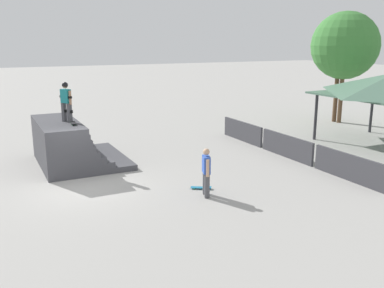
{
  "coord_description": "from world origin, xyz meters",
  "views": [
    {
      "loc": [
        15.39,
        -3.14,
        5.38
      ],
      "look_at": [
        -0.44,
        4.73,
        1.09
      ],
      "focal_mm": 40.0,
      "sensor_mm": 36.0,
      "label": 1
    }
  ],
  "objects_px": {
    "bystander_walking": "(206,170)",
    "tree_far_back": "(345,46)",
    "skateboard_on_deck": "(73,123)",
    "tree_beside_pavilion": "(340,49)",
    "skateboard_on_ground": "(202,188)",
    "skater_on_deck": "(66,99)"
  },
  "relations": [
    {
      "from": "bystander_walking",
      "to": "skateboard_on_ground",
      "type": "xyz_separation_m",
      "value": [
        -0.69,
        0.19,
        -0.91
      ]
    },
    {
      "from": "skateboard_on_deck",
      "to": "skateboard_on_ground",
      "type": "relative_size",
      "value": 1.05
    },
    {
      "from": "tree_far_back",
      "to": "tree_beside_pavilion",
      "type": "bearing_deg",
      "value": -175.96
    },
    {
      "from": "tree_beside_pavilion",
      "to": "tree_far_back",
      "type": "xyz_separation_m",
      "value": [
        0.42,
        0.03,
        0.24
      ]
    },
    {
      "from": "skateboard_on_deck",
      "to": "tree_beside_pavilion",
      "type": "distance_m",
      "value": 18.64
    },
    {
      "from": "bystander_walking",
      "to": "skateboard_on_ground",
      "type": "distance_m",
      "value": 1.16
    },
    {
      "from": "skater_on_deck",
      "to": "skateboard_on_ground",
      "type": "height_order",
      "value": "skater_on_deck"
    },
    {
      "from": "tree_beside_pavilion",
      "to": "skateboard_on_deck",
      "type": "bearing_deg",
      "value": -78.96
    },
    {
      "from": "skater_on_deck",
      "to": "tree_far_back",
      "type": "relative_size",
      "value": 0.24
    },
    {
      "from": "skater_on_deck",
      "to": "bystander_walking",
      "type": "xyz_separation_m",
      "value": [
        5.92,
        3.59,
        -1.99
      ]
    },
    {
      "from": "bystander_walking",
      "to": "skateboard_on_deck",
      "type": "bearing_deg",
      "value": 51.95
    },
    {
      "from": "skater_on_deck",
      "to": "skateboard_on_deck",
      "type": "distance_m",
      "value": 1.16
    },
    {
      "from": "skateboard_on_deck",
      "to": "skateboard_on_ground",
      "type": "xyz_separation_m",
      "value": [
        4.54,
        3.67,
        -1.98
      ]
    },
    {
      "from": "skateboard_on_ground",
      "to": "skater_on_deck",
      "type": "bearing_deg",
      "value": 157.64
    },
    {
      "from": "bystander_walking",
      "to": "tree_far_back",
      "type": "distance_m",
      "value": 17.34
    },
    {
      "from": "bystander_walking",
      "to": "tree_far_back",
      "type": "bearing_deg",
      "value": -42.03
    },
    {
      "from": "bystander_walking",
      "to": "tree_beside_pavilion",
      "type": "relative_size",
      "value": 0.26
    },
    {
      "from": "skateboard_on_ground",
      "to": "tree_beside_pavilion",
      "type": "distance_m",
      "value": 17.19
    },
    {
      "from": "bystander_walking",
      "to": "tree_beside_pavilion",
      "type": "distance_m",
      "value": 17.47
    },
    {
      "from": "skater_on_deck",
      "to": "skateboard_on_ground",
      "type": "bearing_deg",
      "value": 6.73
    },
    {
      "from": "skateboard_on_deck",
      "to": "bystander_walking",
      "type": "bearing_deg",
      "value": 38.85
    },
    {
      "from": "skateboard_on_ground",
      "to": "tree_far_back",
      "type": "bearing_deg",
      "value": 59.64
    }
  ]
}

